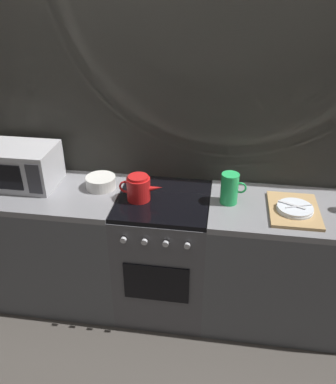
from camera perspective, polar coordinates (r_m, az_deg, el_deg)
name	(u,v)px	position (r m, az deg, el deg)	size (l,w,h in m)	color
ground_plane	(164,301)	(3.14, -0.56, -15.20)	(8.00, 8.00, 0.00)	#47423D
back_wall	(171,136)	(2.74, 0.39, 7.93)	(3.60, 0.05, 2.40)	#B2AD9E
counter_left	(42,242)	(3.08, -17.48, -6.81)	(1.20, 0.60, 0.90)	#515459
stove_unit	(164,254)	(2.84, -0.61, -8.78)	(0.60, 0.63, 0.90)	#4C4C51
counter_right	(296,266)	(2.87, 17.74, -10.01)	(1.20, 0.60, 0.90)	#515459
microwave	(22,166)	(2.87, -20.08, 3.52)	(0.46, 0.35, 0.27)	#B2B2B7
kettle	(139,188)	(2.54, -4.18, 0.57)	(0.28, 0.15, 0.17)	red
mixing_bowl	(101,182)	(2.73, -9.51, 1.39)	(0.20, 0.20, 0.08)	silver
pitcher	(230,188)	(2.52, 8.77, 0.50)	(0.16, 0.11, 0.20)	green
dish_pile	(294,209)	(2.55, 17.50, -2.38)	(0.30, 0.40, 0.06)	tan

